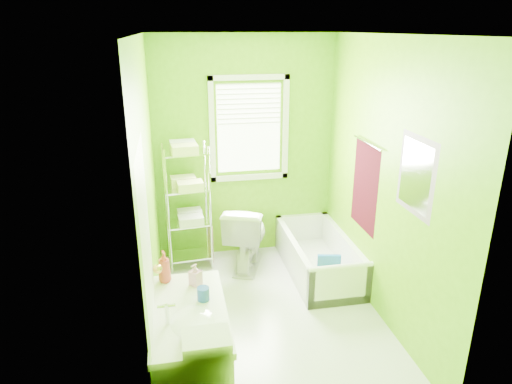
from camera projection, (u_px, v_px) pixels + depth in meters
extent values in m
plane|color=silver|center=(270.00, 316.00, 4.44)|extent=(2.90, 2.90, 0.00)
cube|color=#5FA307|center=(245.00, 150.00, 5.34)|extent=(2.10, 0.04, 2.60)
cube|color=#5FA307|center=(327.00, 273.00, 2.66)|extent=(2.10, 0.04, 2.60)
cube|color=#5FA307|center=(150.00, 199.00, 3.81)|extent=(0.04, 2.90, 2.60)
cube|color=#5FA307|center=(383.00, 183.00, 4.18)|extent=(0.04, 2.90, 2.60)
cube|color=white|center=(274.00, 34.00, 3.56)|extent=(2.10, 2.90, 0.04)
cube|color=white|center=(249.00, 129.00, 5.25)|extent=(0.74, 0.01, 1.01)
cube|color=white|center=(250.00, 177.00, 5.43)|extent=(0.92, 0.05, 0.06)
cube|color=white|center=(249.00, 77.00, 5.04)|extent=(0.92, 0.05, 0.06)
cube|color=white|center=(212.00, 130.00, 5.16)|extent=(0.06, 0.05, 1.22)
cube|color=white|center=(286.00, 128.00, 5.31)|extent=(0.06, 0.05, 1.22)
cube|color=white|center=(249.00, 104.00, 5.13)|extent=(0.72, 0.02, 0.50)
cube|color=white|center=(151.00, 294.00, 2.99)|extent=(0.02, 0.80, 2.00)
sphere|color=gold|center=(158.00, 269.00, 3.31)|extent=(0.07, 0.07, 0.07)
cube|color=#3B0610|center=(365.00, 187.00, 4.56)|extent=(0.02, 0.58, 0.90)
cylinder|color=silver|center=(367.00, 143.00, 4.40)|extent=(0.02, 0.62, 0.02)
cube|color=#CC5972|center=(416.00, 176.00, 3.59)|extent=(0.02, 0.54, 0.64)
cube|color=white|center=(415.00, 176.00, 3.59)|extent=(0.01, 0.44, 0.54)
cube|color=white|center=(317.00, 268.00, 5.23)|extent=(0.67, 1.43, 0.10)
cube|color=white|center=(293.00, 257.00, 5.12)|extent=(0.07, 1.43, 0.43)
cube|color=white|center=(343.00, 253.00, 5.23)|extent=(0.07, 1.43, 0.43)
cube|color=white|center=(340.00, 287.00, 4.55)|extent=(0.67, 0.07, 0.43)
cube|color=white|center=(301.00, 230.00, 5.80)|extent=(0.67, 0.07, 0.43)
cylinder|color=white|center=(341.00, 268.00, 4.48)|extent=(0.67, 0.07, 0.07)
cylinder|color=blue|center=(330.00, 280.00, 4.82)|extent=(0.35, 0.35, 0.06)
cylinder|color=yellow|center=(330.00, 276.00, 4.81)|extent=(0.33, 0.33, 0.05)
cube|color=blue|center=(329.00, 265.00, 4.91)|extent=(0.25, 0.09, 0.23)
imported|color=white|center=(247.00, 235.00, 5.25)|extent=(0.68, 0.88, 0.79)
cube|color=white|center=(191.00, 358.00, 3.35)|extent=(0.50, 1.00, 0.73)
cube|color=white|center=(189.00, 313.00, 3.21)|extent=(0.53, 1.03, 0.05)
ellipsoid|color=white|center=(193.00, 325.00, 3.09)|extent=(0.35, 0.45, 0.12)
cylinder|color=silver|center=(167.00, 315.00, 3.03)|extent=(0.03, 0.03, 0.16)
cylinder|color=silver|center=(166.00, 306.00, 3.01)|extent=(0.12, 0.02, 0.02)
imported|color=#C13E38|center=(164.00, 266.00, 3.52)|extent=(0.12, 0.12, 0.26)
imported|color=#D287B5|center=(195.00, 275.00, 3.49)|extent=(0.11, 0.11, 0.17)
cylinder|color=#1842A0|center=(203.00, 294.00, 3.31)|extent=(0.09, 0.09, 0.10)
cube|color=silver|center=(206.00, 341.00, 2.83)|extent=(0.30, 0.24, 0.08)
cylinder|color=silver|center=(168.00, 215.00, 4.95)|extent=(0.02, 0.02, 1.47)
cylinder|color=silver|center=(166.00, 206.00, 5.21)|extent=(0.02, 0.02, 1.47)
cylinder|color=silver|center=(210.00, 210.00, 5.07)|extent=(0.02, 0.02, 1.47)
cylinder|color=silver|center=(206.00, 202.00, 5.32)|extent=(0.02, 0.02, 1.47)
cube|color=silver|center=(191.00, 255.00, 5.34)|extent=(0.51, 0.34, 0.02)
cube|color=silver|center=(189.00, 223.00, 5.20)|extent=(0.51, 0.34, 0.02)
cube|color=silver|center=(187.00, 189.00, 5.06)|extent=(0.51, 0.34, 0.02)
cube|color=silver|center=(185.00, 153.00, 4.92)|extent=(0.51, 0.34, 0.02)
cube|color=#F8F897|center=(185.00, 150.00, 4.81)|extent=(0.29, 0.21, 0.10)
cube|color=silver|center=(182.00, 145.00, 5.00)|extent=(0.29, 0.21, 0.10)
cube|color=#F8F897|center=(190.00, 186.00, 4.96)|extent=(0.29, 0.21, 0.10)
cube|color=#F8F897|center=(183.00, 181.00, 5.13)|extent=(0.29, 0.21, 0.10)
cube|color=silver|center=(191.00, 220.00, 5.12)|extent=(0.29, 0.21, 0.10)
cube|color=silver|center=(190.00, 214.00, 5.30)|extent=(0.29, 0.21, 0.10)
cube|color=pink|center=(210.00, 241.00, 5.35)|extent=(0.04, 0.26, 0.46)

